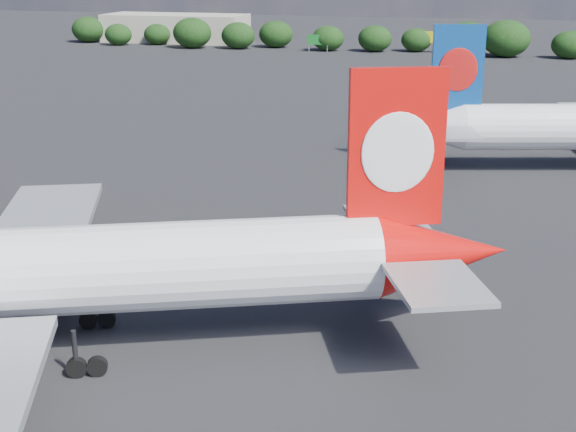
# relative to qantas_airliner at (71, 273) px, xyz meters

# --- Properties ---
(ground) EXTENTS (500.00, 500.00, 0.00)m
(ground) POSITION_rel_qantas_airliner_xyz_m (-3.81, 54.81, -5.42)
(ground) COLOR black
(ground) RESTS_ON ground
(qantas_airliner) EXTENTS (52.42, 50.46, 17.78)m
(qantas_airliner) POSITION_rel_qantas_airliner_xyz_m (0.00, 0.00, 0.00)
(qantas_airliner) COLOR white
(qantas_airliner) RESTS_ON ground
(terminal_building) EXTENTS (42.00, 16.00, 8.00)m
(terminal_building) POSITION_rel_qantas_airliner_xyz_m (-68.81, 186.81, -1.42)
(terminal_building) COLOR #A29C8B
(terminal_building) RESTS_ON ground
(highway_sign) EXTENTS (6.00, 0.30, 4.50)m
(highway_sign) POSITION_rel_qantas_airliner_xyz_m (-21.81, 170.81, -2.29)
(highway_sign) COLOR #166E23
(highway_sign) RESTS_ON ground
(billboard_yellow) EXTENTS (5.00, 0.30, 5.50)m
(billboard_yellow) POSITION_rel_qantas_airliner_xyz_m (8.19, 176.81, -1.55)
(billboard_yellow) COLOR yellow
(billboard_yellow) RESTS_ON ground
(horizon_treeline) EXTENTS (201.32, 16.60, 9.26)m
(horizon_treeline) POSITION_rel_qantas_airliner_xyz_m (6.00, 174.34, -1.55)
(horizon_treeline) COLOR black
(horizon_treeline) RESTS_ON ground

